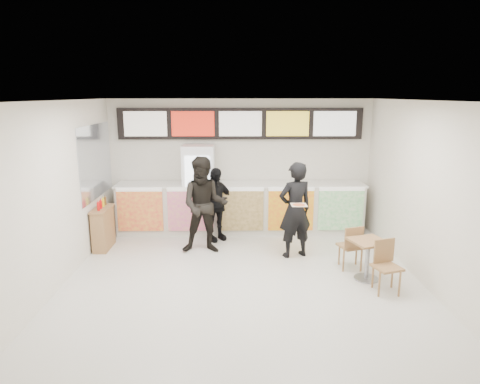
{
  "coord_description": "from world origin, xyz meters",
  "views": [
    {
      "loc": [
        -0.14,
        -6.3,
        3.09
      ],
      "look_at": [
        -0.04,
        1.2,
        1.38
      ],
      "focal_mm": 32.0,
      "sensor_mm": 36.0,
      "label": 1
    }
  ],
  "objects_px": {
    "drinks_fridge": "(199,189)",
    "customer_main": "(295,210)",
    "service_counter": "(241,208)",
    "customer_mid": "(215,204)",
    "customer_left": "(205,205)",
    "cafe_table": "(368,252)",
    "condiment_ledge": "(103,228)"
  },
  "relations": [
    {
      "from": "drinks_fridge",
      "to": "customer_main",
      "type": "xyz_separation_m",
      "value": [
        1.96,
        -1.53,
        -0.07
      ]
    },
    {
      "from": "service_counter",
      "to": "customer_mid",
      "type": "xyz_separation_m",
      "value": [
        -0.55,
        -0.54,
        0.22
      ]
    },
    {
      "from": "service_counter",
      "to": "customer_left",
      "type": "bearing_deg",
      "value": -120.12
    },
    {
      "from": "service_counter",
      "to": "cafe_table",
      "type": "bearing_deg",
      "value": -51.03
    },
    {
      "from": "cafe_table",
      "to": "customer_main",
      "type": "bearing_deg",
      "value": 117.17
    },
    {
      "from": "customer_main",
      "to": "customer_mid",
      "type": "bearing_deg",
      "value": -51.21
    },
    {
      "from": "cafe_table",
      "to": "condiment_ledge",
      "type": "bearing_deg",
      "value": 144.38
    },
    {
      "from": "customer_main",
      "to": "cafe_table",
      "type": "distance_m",
      "value": 1.61
    },
    {
      "from": "service_counter",
      "to": "drinks_fridge",
      "type": "xyz_separation_m",
      "value": [
        -0.93,
        0.02,
        0.43
      ]
    },
    {
      "from": "customer_mid",
      "to": "customer_left",
      "type": "bearing_deg",
      "value": -137.32
    },
    {
      "from": "customer_left",
      "to": "cafe_table",
      "type": "distance_m",
      "value": 3.19
    },
    {
      "from": "condiment_ledge",
      "to": "customer_main",
      "type": "bearing_deg",
      "value": -7.33
    },
    {
      "from": "drinks_fridge",
      "to": "cafe_table",
      "type": "relative_size",
      "value": 1.36
    },
    {
      "from": "customer_mid",
      "to": "cafe_table",
      "type": "height_order",
      "value": "customer_mid"
    },
    {
      "from": "service_counter",
      "to": "condiment_ledge",
      "type": "relative_size",
      "value": 5.46
    },
    {
      "from": "service_counter",
      "to": "customer_main",
      "type": "relative_size",
      "value": 2.98
    },
    {
      "from": "customer_left",
      "to": "cafe_table",
      "type": "relative_size",
      "value": 1.31
    },
    {
      "from": "customer_main",
      "to": "drinks_fridge",
      "type": "bearing_deg",
      "value": -57.48
    },
    {
      "from": "service_counter",
      "to": "condiment_ledge",
      "type": "bearing_deg",
      "value": -160.03
    },
    {
      "from": "cafe_table",
      "to": "condiment_ledge",
      "type": "relative_size",
      "value": 1.45
    },
    {
      "from": "customer_main",
      "to": "cafe_table",
      "type": "bearing_deg",
      "value": 115.55
    },
    {
      "from": "service_counter",
      "to": "customer_main",
      "type": "bearing_deg",
      "value": -56.06
    },
    {
      "from": "customer_left",
      "to": "cafe_table",
      "type": "bearing_deg",
      "value": -26.3
    },
    {
      "from": "cafe_table",
      "to": "customer_left",
      "type": "bearing_deg",
      "value": 136.67
    },
    {
      "from": "drinks_fridge",
      "to": "service_counter",
      "type": "bearing_deg",
      "value": -0.99
    },
    {
      "from": "customer_main",
      "to": "customer_left",
      "type": "xyz_separation_m",
      "value": [
        -1.75,
        0.26,
        0.03
      ]
    },
    {
      "from": "drinks_fridge",
      "to": "customer_left",
      "type": "bearing_deg",
      "value": -80.74
    },
    {
      "from": "service_counter",
      "to": "condiment_ledge",
      "type": "distance_m",
      "value": 3.0
    },
    {
      "from": "service_counter",
      "to": "customer_main",
      "type": "xyz_separation_m",
      "value": [
        1.02,
        -1.52,
        0.36
      ]
    },
    {
      "from": "customer_main",
      "to": "service_counter",
      "type": "bearing_deg",
      "value": -75.44
    },
    {
      "from": "service_counter",
      "to": "cafe_table",
      "type": "xyz_separation_m",
      "value": [
        2.12,
        -2.62,
        -0.09
      ]
    },
    {
      "from": "drinks_fridge",
      "to": "customer_left",
      "type": "xyz_separation_m",
      "value": [
        0.21,
        -1.27,
        -0.04
      ]
    }
  ]
}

